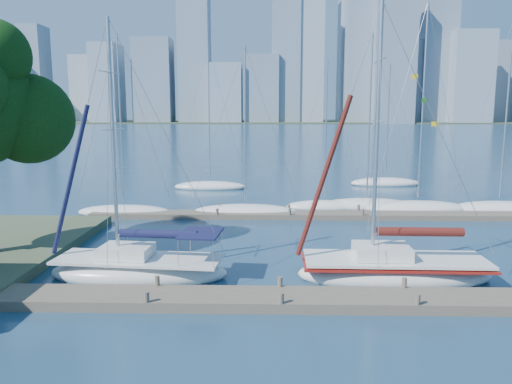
{
  "coord_description": "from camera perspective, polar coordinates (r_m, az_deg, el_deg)",
  "views": [
    {
      "loc": [
        -0.51,
        -18.44,
        7.43
      ],
      "look_at": [
        -1.05,
        4.0,
        3.77
      ],
      "focal_mm": 35.0,
      "sensor_mm": 36.0,
      "label": 1
    }
  ],
  "objects": [
    {
      "name": "bg_boat_2",
      "position": [
        38.54,
        7.81,
        -1.59
      ],
      "size": [
        6.23,
        4.03,
        11.46
      ],
      "rotation": [
        0.0,
        0.0,
        -0.38
      ],
      "color": "silver",
      "rests_on": "ground"
    },
    {
      "name": "bg_boat_3",
      "position": [
        39.26,
        12.52,
        -1.46
      ],
      "size": [
        7.84,
        3.95,
        13.45
      ],
      "rotation": [
        0.0,
        0.0,
        -0.22
      ],
      "color": "silver",
      "rests_on": "ground"
    },
    {
      "name": "far_dock",
      "position": [
        35.28,
        5.44,
        -2.65
      ],
      "size": [
        30.0,
        1.8,
        0.36
      ],
      "primitive_type": "cube",
      "color": "#50483B",
      "rests_on": "ground"
    },
    {
      "name": "bg_boat_0",
      "position": [
        37.36,
        -14.81,
        -2.13
      ],
      "size": [
        6.9,
        2.65,
        13.01
      ],
      "rotation": [
        0.0,
        0.0,
        0.08
      ],
      "color": "silver",
      "rests_on": "ground"
    },
    {
      "name": "bg_boat_5",
      "position": [
        41.29,
        26.01,
        -1.65
      ],
      "size": [
        7.61,
        3.21,
        14.13
      ],
      "rotation": [
        0.0,
        0.0,
        0.11
      ],
      "color": "silver",
      "rests_on": "ground"
    },
    {
      "name": "bg_boat_7",
      "position": [
        52.0,
        14.55,
        1.04
      ],
      "size": [
        7.13,
        3.1,
        12.29
      ],
      "rotation": [
        0.0,
        0.0,
        -0.12
      ],
      "color": "silver",
      "rests_on": "ground"
    },
    {
      "name": "sailboat_navy",
      "position": [
        23.11,
        -13.29,
        -7.33
      ],
      "size": [
        8.19,
        3.33,
        11.88
      ],
      "rotation": [
        0.0,
        0.0,
        -0.09
      ],
      "color": "silver",
      "rests_on": "ground"
    },
    {
      "name": "ground",
      "position": [
        19.89,
        2.82,
        -12.7
      ],
      "size": [
        700.0,
        700.0,
        0.0
      ],
      "primitive_type": "plane",
      "color": "navy",
      "rests_on": "ground"
    },
    {
      "name": "bg_boat_4",
      "position": [
        39.08,
        17.96,
        -1.71
      ],
      "size": [
        8.02,
        4.51,
        15.41
      ],
      "rotation": [
        0.0,
        0.0,
        0.29
      ],
      "color": "silver",
      "rests_on": "ground"
    },
    {
      "name": "skyline",
      "position": [
        310.84,
        6.0,
        14.54
      ],
      "size": [
        503.67,
        51.31,
        119.72
      ],
      "color": "gray",
      "rests_on": "ground"
    },
    {
      "name": "bg_boat_6",
      "position": [
        48.25,
        -5.26,
        0.69
      ],
      "size": [
        7.23,
        4.09,
        13.58
      ],
      "rotation": [
        0.0,
        0.0,
        0.29
      ],
      "color": "silver",
      "rests_on": "ground"
    },
    {
      "name": "bg_boat_1",
      "position": [
        36.07,
        -1.21,
        -2.21
      ],
      "size": [
        7.88,
        3.47,
        12.21
      ],
      "rotation": [
        0.0,
        0.0,
        0.16
      ],
      "color": "silver",
      "rests_on": "ground"
    },
    {
      "name": "near_dock",
      "position": [
        19.81,
        2.82,
        -12.17
      ],
      "size": [
        26.0,
        2.0,
        0.4
      ],
      "primitive_type": "cube",
      "color": "#50483B",
      "rests_on": "ground"
    },
    {
      "name": "far_shore",
      "position": [
        338.52,
        1.48,
        8.0
      ],
      "size": [
        800.0,
        100.0,
        1.5
      ],
      "primitive_type": "cube",
      "color": "#38472D",
      "rests_on": "ground"
    },
    {
      "name": "sailboat_maroon",
      "position": [
        23.07,
        15.55,
        -7.42
      ],
      "size": [
        8.64,
        2.98,
        12.5
      ],
      "rotation": [
        0.0,
        0.0,
        -0.02
      ],
      "color": "silver",
      "rests_on": "ground"
    }
  ]
}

